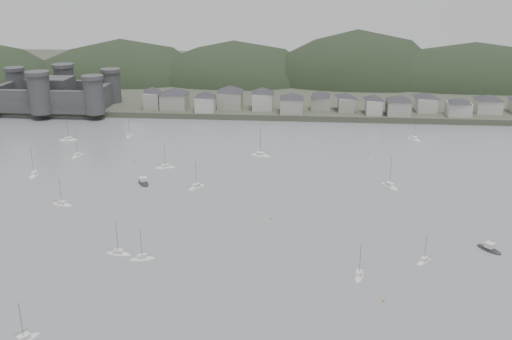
{
  "coord_description": "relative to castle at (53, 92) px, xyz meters",
  "views": [
    {
      "loc": [
        16.44,
        -115.12,
        72.14
      ],
      "look_at": [
        0.0,
        75.0,
        6.0
      ],
      "focal_mm": 39.83,
      "sensor_mm": 36.0,
      "label": 1
    }
  ],
  "objects": [
    {
      "name": "far_shore_land",
      "position": [
        120.0,
        115.2,
        -9.46
      ],
      "size": [
        900.0,
        250.0,
        3.0
      ],
      "primitive_type": "cube",
      "color": "#383D2D",
      "rests_on": "ground"
    },
    {
      "name": "moored_fleet",
      "position": [
        102.24,
        -115.26,
        -10.79
      ],
      "size": [
        268.26,
        169.33,
        12.81
      ],
      "color": "silver",
      "rests_on": "ground"
    },
    {
      "name": "waterfront_town",
      "position": [
        170.59,
        3.54,
        -2.3
      ],
      "size": [
        451.48,
        28.46,
        12.92
      ],
      "color": "gray",
      "rests_on": "far_shore_land"
    },
    {
      "name": "forested_ridge",
      "position": [
        124.83,
        89.6,
        -22.25
      ],
      "size": [
        851.55,
        103.94,
        102.57
      ],
      "color": "black",
      "rests_on": "ground"
    },
    {
      "name": "castle",
      "position": [
        0.0,
        0.0,
        0.0
      ],
      "size": [
        66.0,
        43.0,
        20.0
      ],
      "color": "#343436",
      "rests_on": "far_shore_land"
    },
    {
      "name": "ground",
      "position": [
        120.0,
        -179.8,
        -10.96
      ],
      "size": [
        900.0,
        900.0,
        0.0
      ],
      "primitive_type": "plane",
      "color": "slate",
      "rests_on": "ground"
    },
    {
      "name": "motor_launch_near",
      "position": [
        188.45,
        -149.27,
        -10.67
      ],
      "size": [
        6.85,
        7.54,
        3.8
      ],
      "rotation": [
        0.0,
        0.0,
        0.68
      ],
      "color": "black",
      "rests_on": "ground"
    },
    {
      "name": "motor_launch_far",
      "position": [
        78.92,
        -105.82,
        -10.68
      ],
      "size": [
        7.08,
        9.04,
        4.05
      ],
      "rotation": [
        0.0,
        0.0,
        3.67
      ],
      "color": "black",
      "rests_on": "ground"
    },
    {
      "name": "mooring_buoys",
      "position": [
        118.88,
        -111.75,
        -10.81
      ],
      "size": [
        174.89,
        132.34,
        0.7
      ],
      "color": "#BA833E",
      "rests_on": "ground"
    }
  ]
}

